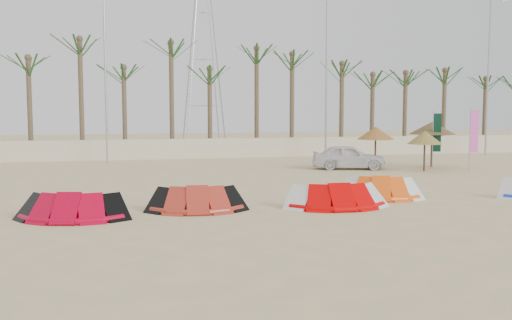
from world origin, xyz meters
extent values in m
plane|color=#DAB478|center=(0.00, 0.00, 0.00)|extent=(120.00, 120.00, 0.00)
cube|color=beige|center=(0.00, 22.00, 0.65)|extent=(60.00, 0.30, 1.30)
cylinder|color=brown|center=(-4.00, 23.50, 3.25)|extent=(0.32, 0.32, 6.50)
ellipsoid|color=#194719|center=(-4.00, 23.50, 6.50)|extent=(4.00, 4.00, 2.40)
cylinder|color=brown|center=(6.00, 23.50, 3.25)|extent=(0.32, 0.32, 6.50)
ellipsoid|color=#194719|center=(6.00, 23.50, 6.50)|extent=(4.00, 4.00, 2.40)
cylinder|color=brown|center=(16.00, 23.50, 3.25)|extent=(0.32, 0.32, 6.50)
ellipsoid|color=#194719|center=(16.00, 23.50, 6.50)|extent=(4.00, 4.00, 2.40)
cylinder|color=brown|center=(24.00, 23.50, 3.25)|extent=(0.32, 0.32, 6.50)
ellipsoid|color=#194719|center=(24.00, 23.50, 6.50)|extent=(4.00, 4.00, 2.40)
cylinder|color=#A5A8AD|center=(-6.00, 20.00, 5.50)|extent=(0.14, 0.14, 11.00)
cylinder|color=#A5A8AD|center=(8.00, 20.00, 5.50)|extent=(0.14, 0.14, 11.00)
cylinder|color=#A5A8AD|center=(20.00, 20.00, 5.50)|extent=(0.14, 0.14, 11.00)
cube|color=#A5A8AD|center=(21.00, 20.00, 10.85)|extent=(0.35, 0.14, 0.10)
cylinder|color=#B1001E|center=(-6.57, 1.95, 0.10)|extent=(2.95, 0.89, 0.20)
cube|color=black|center=(-7.92, 2.05, 0.25)|extent=(0.84, 1.21, 0.40)
cube|color=black|center=(-5.23, 2.05, 0.25)|extent=(0.84, 1.21, 0.40)
cylinder|color=#A62B1C|center=(-2.77, 2.52, 0.10)|extent=(2.84, 0.43, 0.20)
cube|color=black|center=(-4.04, 2.62, 0.25)|extent=(0.69, 1.15, 0.40)
cube|color=black|center=(-1.49, 2.62, 0.25)|extent=(0.69, 1.15, 0.40)
cylinder|color=#D60000|center=(1.86, 2.10, 0.10)|extent=(3.13, 0.36, 0.20)
cube|color=silver|center=(0.45, 2.20, 0.25)|extent=(0.66, 1.13, 0.40)
cube|color=silver|center=(3.27, 2.20, 0.25)|extent=(0.66, 1.13, 0.40)
cylinder|color=#FA580F|center=(4.10, 3.50, 0.10)|extent=(2.50, 1.17, 0.20)
cube|color=white|center=(2.93, 3.60, 0.25)|extent=(0.97, 1.24, 0.40)
cube|color=white|center=(5.28, 3.60, 0.25)|extent=(0.97, 1.24, 0.40)
cylinder|color=#4C331E|center=(8.37, 13.17, 1.11)|extent=(0.10, 0.10, 2.22)
cone|color=#A46C2F|center=(8.37, 13.17, 1.97)|extent=(2.00, 2.00, 0.70)
cylinder|color=#4C331E|center=(10.43, 11.57, 1.02)|extent=(0.10, 0.10, 2.04)
cone|color=olive|center=(10.43, 11.57, 1.79)|extent=(1.83, 1.83, 0.70)
cylinder|color=#4C331E|center=(11.91, 13.40, 1.23)|extent=(0.10, 0.10, 2.46)
cone|color=brown|center=(11.91, 13.40, 2.21)|extent=(2.59, 2.59, 0.70)
cylinder|color=#A5A8AD|center=(12.74, 11.04, 1.69)|extent=(0.04, 0.04, 3.39)
cube|color=#FF5ED8|center=(12.96, 11.04, 2.10)|extent=(0.41, 0.14, 2.20)
cylinder|color=#A5A8AD|center=(11.45, 12.51, 1.60)|extent=(0.04, 0.04, 3.21)
cube|color=black|center=(11.67, 12.51, 1.99)|extent=(0.40, 0.16, 2.09)
imported|color=silver|center=(6.91, 13.40, 0.67)|extent=(4.21, 2.59, 1.34)
camera|label=1|loc=(-5.03, -15.57, 3.32)|focal=40.00mm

